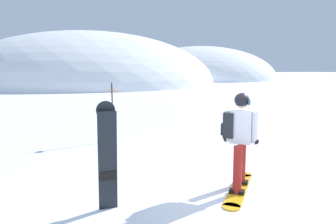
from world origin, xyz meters
name	(u,v)px	position (x,y,z in m)	size (l,w,h in m)	color
ground_plane	(231,204)	(0.00, 0.00, 0.00)	(300.00, 300.00, 0.00)	white
ridge_peak_main	(90,85)	(1.58, 38.57, 0.00)	(33.51, 30.16, 13.80)	white
ridge_peak_far	(200,80)	(23.48, 50.25, 0.00)	(29.23, 26.30, 12.63)	white
snowboarder_main	(239,139)	(0.42, 0.50, 0.92)	(1.30, 1.46, 1.71)	orange
spare_snowboard	(107,156)	(-1.85, 0.46, 0.84)	(0.28, 0.15, 1.66)	black
piste_marker_near	(112,107)	(-1.03, 4.92, 1.00)	(0.20, 0.20, 1.75)	black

